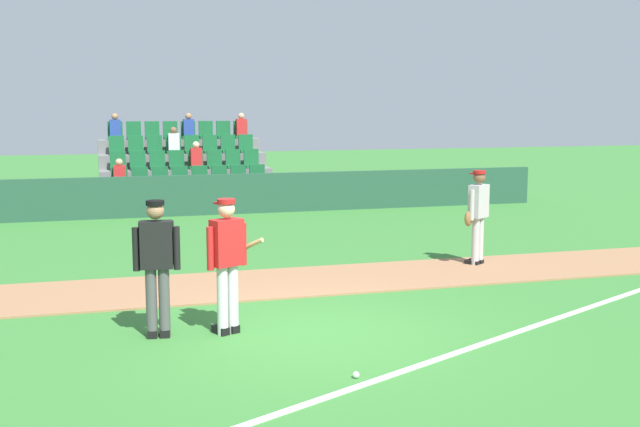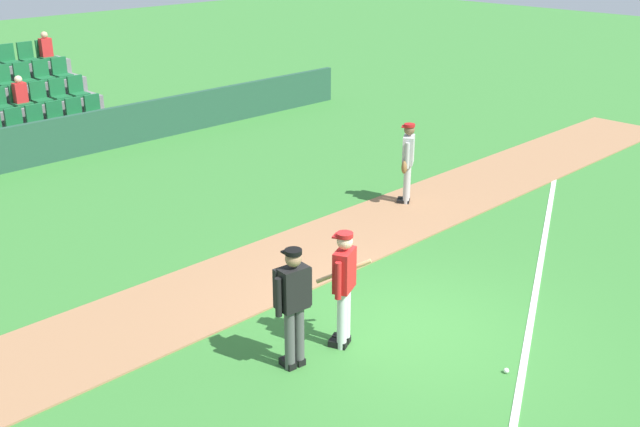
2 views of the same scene
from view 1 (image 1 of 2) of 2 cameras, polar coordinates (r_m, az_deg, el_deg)
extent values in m
plane|color=#387A33|center=(10.25, -0.80, -8.76)|extent=(80.00, 80.00, 0.00)
cube|color=#9E704C|center=(13.01, -4.24, -5.12)|extent=(28.00, 2.14, 0.03)
cube|color=white|center=(10.98, 15.36, -7.89)|extent=(10.79, 5.43, 0.01)
cube|color=#234C38|center=(21.28, -9.05, 1.32)|extent=(20.00, 0.16, 1.09)
cube|color=slate|center=(23.59, -9.73, 0.98)|extent=(5.00, 3.80, 0.30)
cube|color=slate|center=(22.30, -9.37, 1.50)|extent=(4.90, 0.85, 0.40)
cube|color=#196033|center=(22.03, -14.34, 1.93)|extent=(0.44, 0.40, 0.08)
cube|color=#196033|center=(22.22, -14.38, 2.63)|extent=(0.44, 0.08, 0.50)
cube|color=red|center=(22.05, -14.37, 2.72)|extent=(0.32, 0.22, 0.52)
sphere|color=tan|center=(22.02, -14.40, 3.63)|extent=(0.20, 0.20, 0.20)
cube|color=#196033|center=(22.05, -12.91, 1.99)|extent=(0.44, 0.40, 0.08)
cube|color=#196033|center=(22.25, -12.96, 2.68)|extent=(0.44, 0.08, 0.50)
cube|color=#196033|center=(22.09, -11.48, 2.04)|extent=(0.44, 0.40, 0.08)
cube|color=#196033|center=(22.28, -11.55, 2.73)|extent=(0.44, 0.08, 0.50)
cube|color=#196033|center=(22.14, -10.07, 2.09)|extent=(0.44, 0.40, 0.08)
cube|color=#196033|center=(22.33, -10.14, 2.78)|extent=(0.44, 0.08, 0.50)
cube|color=#196033|center=(22.20, -8.65, 2.14)|extent=(0.44, 0.40, 0.08)
cube|color=#196033|center=(22.40, -8.74, 2.83)|extent=(0.44, 0.08, 0.50)
cube|color=#196033|center=(22.28, -7.25, 2.18)|extent=(0.44, 0.40, 0.08)
cube|color=#196033|center=(22.48, -7.35, 2.87)|extent=(0.44, 0.08, 0.50)
cube|color=#196033|center=(22.37, -5.86, 2.23)|extent=(0.44, 0.40, 0.08)
cube|color=#196033|center=(22.57, -5.97, 2.91)|extent=(0.44, 0.08, 0.50)
cube|color=#196033|center=(22.48, -4.48, 2.27)|extent=(0.44, 0.40, 0.08)
cube|color=#196033|center=(22.67, -4.60, 2.95)|extent=(0.44, 0.08, 0.50)
cube|color=slate|center=(23.10, -9.65, 2.71)|extent=(4.90, 0.85, 0.40)
cube|color=#196033|center=(22.84, -14.44, 3.14)|extent=(0.44, 0.40, 0.08)
cube|color=#196033|center=(23.04, -14.48, 3.80)|extent=(0.44, 0.08, 0.50)
cube|color=#196033|center=(22.86, -13.06, 3.19)|extent=(0.44, 0.40, 0.08)
cube|color=#196033|center=(23.06, -13.11, 3.85)|extent=(0.44, 0.08, 0.50)
cube|color=#196033|center=(22.90, -11.69, 3.24)|extent=(0.44, 0.40, 0.08)
cube|color=#196033|center=(23.10, -11.75, 3.90)|extent=(0.44, 0.08, 0.50)
cube|color=#196033|center=(22.95, -10.32, 3.28)|extent=(0.44, 0.40, 0.08)
cube|color=#196033|center=(23.15, -10.39, 3.94)|extent=(0.44, 0.08, 0.50)
cube|color=#196033|center=(23.01, -8.95, 3.33)|extent=(0.44, 0.40, 0.08)
cube|color=#196033|center=(23.21, -9.04, 3.98)|extent=(0.44, 0.08, 0.50)
cube|color=red|center=(23.04, -8.99, 4.08)|extent=(0.32, 0.22, 0.52)
sphere|color=beige|center=(23.02, -9.00, 4.95)|extent=(0.20, 0.20, 0.20)
cube|color=#196033|center=(23.08, -7.60, 3.37)|extent=(0.44, 0.40, 0.08)
cube|color=#196033|center=(23.28, -7.69, 4.02)|extent=(0.44, 0.08, 0.50)
cube|color=#196033|center=(23.17, -6.25, 3.41)|extent=(0.44, 0.40, 0.08)
cube|color=#196033|center=(23.37, -6.35, 4.06)|extent=(0.44, 0.08, 0.50)
cube|color=#196033|center=(23.27, -4.92, 3.44)|extent=(0.44, 0.40, 0.08)
cube|color=#196033|center=(23.47, -5.03, 4.09)|extent=(0.44, 0.08, 0.50)
cube|color=slate|center=(23.91, -9.91, 3.83)|extent=(4.90, 0.85, 0.40)
cube|color=#196033|center=(23.66, -14.54, 4.27)|extent=(0.44, 0.40, 0.08)
cube|color=#196033|center=(23.87, -14.58, 4.89)|extent=(0.44, 0.08, 0.50)
cube|color=#196033|center=(23.68, -13.21, 4.31)|extent=(0.44, 0.40, 0.08)
cube|color=#196033|center=(23.89, -13.26, 4.94)|extent=(0.44, 0.08, 0.50)
cube|color=#196033|center=(23.72, -11.88, 4.36)|extent=(0.44, 0.40, 0.08)
cube|color=#196033|center=(23.92, -11.94, 4.98)|extent=(0.44, 0.08, 0.50)
cube|color=#196033|center=(23.76, -10.55, 4.40)|extent=(0.44, 0.40, 0.08)
cube|color=#196033|center=(23.97, -10.62, 5.02)|extent=(0.44, 0.08, 0.50)
cube|color=silver|center=(23.80, -10.59, 5.13)|extent=(0.32, 0.22, 0.52)
sphere|color=brown|center=(23.78, -10.61, 5.97)|extent=(0.20, 0.20, 0.20)
cube|color=#196033|center=(23.82, -9.23, 4.44)|extent=(0.44, 0.40, 0.08)
cube|color=#196033|center=(24.03, -9.31, 5.06)|extent=(0.44, 0.08, 0.50)
cube|color=#196033|center=(23.90, -7.92, 4.48)|extent=(0.44, 0.40, 0.08)
cube|color=#196033|center=(24.10, -8.01, 5.10)|extent=(0.44, 0.08, 0.50)
cube|color=#196033|center=(23.98, -6.62, 4.51)|extent=(0.44, 0.40, 0.08)
cube|color=#196033|center=(24.19, -6.71, 5.13)|extent=(0.44, 0.08, 0.50)
cube|color=#196033|center=(24.08, -5.32, 4.54)|extent=(0.44, 0.40, 0.08)
cube|color=#196033|center=(24.28, -5.43, 5.16)|extent=(0.44, 0.08, 0.50)
cube|color=slate|center=(24.73, -10.15, 4.89)|extent=(4.90, 0.85, 0.40)
cube|color=#196033|center=(24.49, -14.64, 5.31)|extent=(0.44, 0.40, 0.08)
cube|color=#196033|center=(24.70, -14.67, 5.91)|extent=(0.44, 0.08, 0.50)
cube|color=#263F99|center=(24.53, -14.67, 6.02)|extent=(0.32, 0.22, 0.52)
sphere|color=#9E7051|center=(24.52, -14.69, 6.83)|extent=(0.20, 0.20, 0.20)
cube|color=#196033|center=(24.51, -13.35, 5.36)|extent=(0.44, 0.40, 0.08)
cube|color=#196033|center=(24.72, -13.39, 5.96)|extent=(0.44, 0.08, 0.50)
cube|color=#196033|center=(24.54, -12.06, 5.40)|extent=(0.44, 0.40, 0.08)
cube|color=#196033|center=(24.75, -12.11, 6.00)|extent=(0.44, 0.08, 0.50)
cube|color=#196033|center=(24.59, -10.78, 5.44)|extent=(0.44, 0.40, 0.08)
cube|color=#196033|center=(24.80, -10.84, 6.03)|extent=(0.44, 0.08, 0.50)
cube|color=#196033|center=(24.65, -9.50, 5.47)|extent=(0.44, 0.40, 0.08)
cube|color=#196033|center=(24.86, -9.57, 6.07)|extent=(0.44, 0.08, 0.50)
cube|color=#263F99|center=(24.69, -9.53, 6.17)|extent=(0.32, 0.22, 0.52)
sphere|color=#9E7051|center=(24.68, -9.55, 6.99)|extent=(0.20, 0.20, 0.20)
cube|color=#196033|center=(24.72, -8.23, 5.51)|extent=(0.44, 0.40, 0.08)
cube|color=#196033|center=(24.93, -8.31, 6.10)|extent=(0.44, 0.08, 0.50)
cube|color=#196033|center=(24.80, -6.96, 5.54)|extent=(0.44, 0.40, 0.08)
cube|color=#196033|center=(25.01, -7.05, 6.13)|extent=(0.44, 0.08, 0.50)
cube|color=#196033|center=(24.89, -5.71, 5.57)|extent=(0.44, 0.40, 0.08)
cube|color=#196033|center=(25.10, -5.81, 6.15)|extent=(0.44, 0.08, 0.50)
cube|color=red|center=(24.93, -5.74, 6.26)|extent=(0.32, 0.22, 0.52)
sphere|color=tan|center=(24.93, -5.75, 7.06)|extent=(0.20, 0.20, 0.20)
cylinder|color=silver|center=(10.18, -7.10, -6.31)|extent=(0.14, 0.14, 0.90)
cylinder|color=silver|center=(10.27, -6.35, -6.18)|extent=(0.14, 0.14, 0.90)
cube|color=black|center=(10.33, -7.24, -8.40)|extent=(0.22, 0.29, 0.10)
cube|color=black|center=(10.42, -6.50, -8.25)|extent=(0.22, 0.29, 0.10)
cube|color=red|center=(10.07, -6.79, -2.10)|extent=(0.45, 0.36, 0.60)
cylinder|color=red|center=(9.94, -7.99, -2.54)|extent=(0.09, 0.09, 0.55)
cylinder|color=red|center=(10.21, -5.62, -2.23)|extent=(0.09, 0.09, 0.55)
sphere|color=beige|center=(10.00, -6.83, 0.32)|extent=(0.22, 0.22, 0.22)
cylinder|color=#B21919|center=(9.99, -6.84, 0.89)|extent=(0.23, 0.23, 0.06)
cube|color=#B21919|center=(10.08, -7.15, 0.78)|extent=(0.21, 0.18, 0.02)
cylinder|color=tan|center=(10.31, -5.92, -2.70)|extent=(0.57, 0.64, 0.41)
cylinder|color=#4C4C4C|center=(10.21, -12.15, -6.39)|extent=(0.14, 0.14, 0.90)
cylinder|color=#4C4C4C|center=(10.20, -11.25, -6.38)|extent=(0.14, 0.14, 0.90)
cube|color=black|center=(10.37, -12.07, -8.46)|extent=(0.15, 0.27, 0.10)
cube|color=black|center=(10.36, -11.18, -8.44)|extent=(0.15, 0.27, 0.10)
cube|color=black|center=(10.05, -11.82, -2.23)|extent=(0.42, 0.26, 0.60)
cylinder|color=black|center=(10.07, -13.23, -2.55)|extent=(0.09, 0.09, 0.55)
cylinder|color=black|center=(10.05, -10.38, -2.48)|extent=(0.09, 0.09, 0.55)
sphere|color=#9E7051|center=(9.98, -11.89, 0.20)|extent=(0.22, 0.22, 0.22)
cylinder|color=black|center=(9.97, -11.90, 0.77)|extent=(0.23, 0.23, 0.06)
cube|color=black|center=(10.07, -11.88, 0.67)|extent=(0.19, 0.14, 0.02)
cube|color=black|center=(10.18, -11.80, -2.11)|extent=(0.45, 0.13, 0.56)
cylinder|color=#B2B2B2|center=(14.64, 11.23, -2.05)|extent=(0.14, 0.14, 0.90)
cylinder|color=#B2B2B2|center=(14.78, 11.53, -1.97)|extent=(0.14, 0.14, 0.90)
cube|color=black|center=(14.74, 10.98, -3.56)|extent=(0.24, 0.28, 0.10)
cube|color=black|center=(14.88, 11.28, -3.46)|extent=(0.24, 0.28, 0.10)
cube|color=#B2B2B2|center=(14.60, 11.46, 0.89)|extent=(0.45, 0.41, 0.60)
cylinder|color=#B2B2B2|center=(14.39, 10.98, 0.60)|extent=(0.09, 0.09, 0.55)
cylinder|color=#B2B2B2|center=(14.83, 11.92, 0.79)|extent=(0.09, 0.09, 0.55)
sphere|color=brown|center=(14.56, 11.51, 2.57)|extent=(0.22, 0.22, 0.22)
cylinder|color=#B21919|center=(14.55, 11.52, 2.97)|extent=(0.23, 0.23, 0.06)
cube|color=#B21919|center=(14.60, 11.17, 2.87)|extent=(0.22, 0.20, 0.02)
ellipsoid|color=brown|center=(14.43, 10.74, -0.37)|extent=(0.23, 0.21, 0.28)
sphere|color=white|center=(8.68, 2.64, -11.64)|extent=(0.07, 0.07, 0.07)
camera|label=2|loc=(6.83, -77.53, 26.40)|focal=42.31mm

